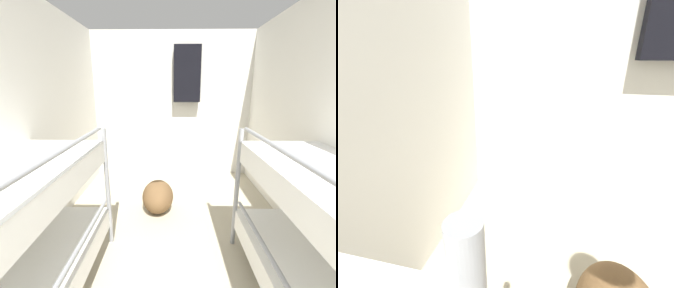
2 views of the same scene
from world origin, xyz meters
TOP-DOWN VIEW (x-y plane):
  - wall_left at (-1.39, 2.16)m, footprint 0.06×4.43m
  - wall_back at (0.00, 4.34)m, footprint 2.83×0.06m
  - bunk_stack_left_near at (-0.99, 1.42)m, footprint 0.74×1.84m
  - duffel_bag at (-0.18, 2.98)m, footprint 0.40×0.53m
  - hanging_coat at (0.24, 4.19)m, footprint 0.44×0.12m

SIDE VIEW (x-z plane):
  - duffel_bag at x=-0.18m, z-range 0.00..0.40m
  - bunk_stack_left_near at x=-0.99m, z-range 0.03..1.28m
  - wall_left at x=-1.39m, z-range 0.00..2.47m
  - wall_back at x=0.00m, z-range 0.00..2.47m
  - hanging_coat at x=0.24m, z-range 1.32..2.22m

